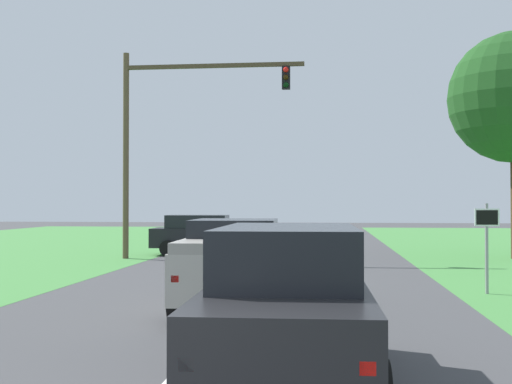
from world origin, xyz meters
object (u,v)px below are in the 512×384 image
(red_suv_near, at_px, (288,303))
(traffic_light, at_px, (169,123))
(pickup_truck_lead, at_px, (236,262))
(crossing_suv_far, at_px, (201,234))
(keep_moving_sign, at_px, (487,236))

(red_suv_near, distance_m, traffic_light, 19.38)
(pickup_truck_lead, relative_size, traffic_light, 0.66)
(crossing_suv_far, bearing_deg, pickup_truck_lead, -76.12)
(traffic_light, bearing_deg, pickup_truck_lead, -69.92)
(red_suv_near, xyz_separation_m, pickup_truck_lead, (-1.48, 5.83, -0.03))
(keep_moving_sign, bearing_deg, red_suv_near, -116.82)
(keep_moving_sign, bearing_deg, crossing_suv_far, 129.67)
(traffic_light, height_order, keep_moving_sign, traffic_light)
(pickup_truck_lead, distance_m, traffic_light, 13.63)
(traffic_light, xyz_separation_m, keep_moving_sign, (10.31, -9.18, -4.04))
(red_suv_near, xyz_separation_m, crossing_suv_far, (-5.00, 20.07, -0.11))
(red_suv_near, height_order, crossing_suv_far, red_suv_near)
(pickup_truck_lead, xyz_separation_m, crossing_suv_far, (-3.52, 14.25, -0.08))
(traffic_light, distance_m, crossing_suv_far, 5.14)
(pickup_truck_lead, xyz_separation_m, traffic_light, (-4.42, 12.08, 4.49))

